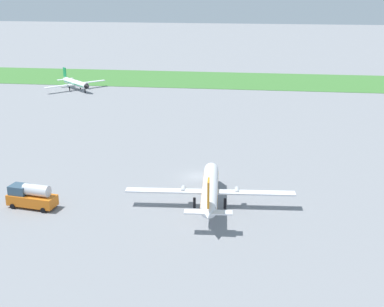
{
  "coord_description": "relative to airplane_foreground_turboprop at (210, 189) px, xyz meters",
  "views": [
    {
      "loc": [
        9.41,
        -76.02,
        28.79
      ],
      "look_at": [
        -1.06,
        2.1,
        3.0
      ],
      "focal_mm": 49.85,
      "sensor_mm": 36.0,
      "label": 1
    }
  ],
  "objects": [
    {
      "name": "ground_plane",
      "position": [
        -3.08,
        10.96,
        -2.46
      ],
      "size": [
        600.0,
        600.0,
        0.0
      ],
      "primitive_type": "plane",
      "color": "gray"
    },
    {
      "name": "grass_taxiway_strip",
      "position": [
        -3.08,
        93.66,
        -2.42
      ],
      "size": [
        360.0,
        28.0,
        0.08
      ],
      "primitive_type": "cube",
      "color": "#3D7533",
      "rests_on": "ground_plane"
    },
    {
      "name": "airplane_foreground_turboprop",
      "position": [
        0.0,
        0.0,
        0.0
      ],
      "size": [
        22.48,
        19.26,
        6.73
      ],
      "rotation": [
        0.0,
        0.0,
        1.64
      ],
      "color": "white",
      "rests_on": "ground_plane"
    },
    {
      "name": "airplane_taxiing_turboprop",
      "position": [
        -44.34,
        73.44,
        -0.49
      ],
      "size": [
        13.16,
        13.84,
        5.39
      ],
      "rotation": [
        0.0,
        0.0,
        5.53
      ],
      "color": "white",
      "rests_on": "ground_plane"
    },
    {
      "name": "fuel_truck_near_gate",
      "position": [
        -23.37,
        -3.42,
        -0.88
      ],
      "size": [
        6.8,
        3.44,
        3.29
      ],
      "rotation": [
        0.0,
        0.0,
        2.98
      ],
      "color": "orange",
      "rests_on": "ground_plane"
    }
  ]
}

